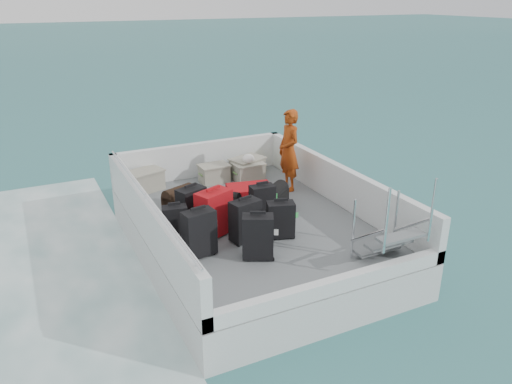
# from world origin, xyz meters

# --- Properties ---
(ground) EXTENTS (160.00, 160.00, 0.00)m
(ground) POSITION_xyz_m (0.00, 0.00, 0.00)
(ground) COLOR #1C5B62
(ground) RESTS_ON ground
(ferry_hull) EXTENTS (3.60, 5.00, 0.60)m
(ferry_hull) POSITION_xyz_m (0.00, 0.00, 0.30)
(ferry_hull) COLOR silver
(ferry_hull) RESTS_ON ground
(deck) EXTENTS (3.30, 4.70, 0.02)m
(deck) POSITION_xyz_m (0.00, 0.00, 0.61)
(deck) COLOR slate
(deck) RESTS_ON ferry_hull
(deck_fittings) EXTENTS (3.60, 5.00, 0.90)m
(deck_fittings) POSITION_xyz_m (0.35, -0.32, 0.99)
(deck_fittings) COLOR silver
(deck_fittings) RESTS_ON deck
(suitcase_0) EXTENTS (0.48, 0.32, 0.70)m
(suitcase_0) POSITION_xyz_m (-1.19, -0.79, 0.97)
(suitcase_0) COLOR black
(suitcase_0) RESTS_ON deck
(suitcase_1) EXTENTS (0.40, 0.28, 0.55)m
(suitcase_1) POSITION_xyz_m (-1.35, -0.16, 0.90)
(suitcase_1) COLOR black
(suitcase_1) RESTS_ON deck
(suitcase_2) EXTENTS (0.51, 0.41, 0.64)m
(suitcase_2) POSITION_xyz_m (-0.95, 0.23, 0.94)
(suitcase_2) COLOR black
(suitcase_2) RESTS_ON deck
(suitcase_3) EXTENTS (0.50, 0.42, 0.66)m
(suitcase_3) POSITION_xyz_m (-0.48, -1.22, 0.95)
(suitcase_3) COLOR black
(suitcase_3) RESTS_ON deck
(suitcase_4) EXTENTS (0.49, 0.35, 0.66)m
(suitcase_4) POSITION_xyz_m (-0.41, -0.66, 0.95)
(suitcase_4) COLOR black
(suitcase_4) RESTS_ON deck
(suitcase_5) EXTENTS (0.61, 0.50, 0.73)m
(suitcase_5) POSITION_xyz_m (-0.76, -0.26, 0.98)
(suitcase_5) COLOR #A90D0E
(suitcase_5) RESTS_ON deck
(suitcase_6) EXTENTS (0.47, 0.36, 0.58)m
(suitcase_6) POSITION_xyz_m (0.13, -0.78, 0.91)
(suitcase_6) COLOR black
(suitcase_6) RESTS_ON deck
(suitcase_7) EXTENTS (0.42, 0.26, 0.57)m
(suitcase_7) POSITION_xyz_m (0.21, 0.01, 0.90)
(suitcase_7) COLOR black
(suitcase_7) RESTS_ON deck
(suitcase_8) EXTENTS (0.87, 0.66, 0.31)m
(suitcase_8) POSITION_xyz_m (0.30, 0.69, 0.78)
(suitcase_8) COLOR #A90D0E
(suitcase_8) RESTS_ON deck
(duffel_0) EXTENTS (0.62, 0.49, 0.32)m
(duffel_0) POSITION_xyz_m (-0.94, 0.95, 0.78)
(duffel_0) COLOR black
(duffel_0) RESTS_ON deck
(duffel_1) EXTENTS (0.57, 0.57, 0.32)m
(duffel_1) POSITION_xyz_m (-0.31, 0.40, 0.78)
(duffel_1) COLOR black
(duffel_1) RESTS_ON deck
(duffel_2) EXTENTS (0.59, 0.56, 0.32)m
(duffel_2) POSITION_xyz_m (0.63, 0.32, 0.78)
(duffel_2) COLOR black
(duffel_2) RESTS_ON deck
(crate_0) EXTENTS (0.71, 0.59, 0.37)m
(crate_0) POSITION_xyz_m (-1.23, 2.10, 0.81)
(crate_0) COLOR gray
(crate_0) RESTS_ON deck
(crate_1) EXTENTS (0.56, 0.39, 0.33)m
(crate_1) POSITION_xyz_m (0.12, 1.95, 0.78)
(crate_1) COLOR gray
(crate_1) RESTS_ON deck
(crate_2) EXTENTS (0.58, 0.40, 0.34)m
(crate_2) POSITION_xyz_m (0.76, 1.71, 0.79)
(crate_2) COLOR gray
(crate_2) RESTS_ON deck
(crate_3) EXTENTS (0.73, 0.61, 0.38)m
(crate_3) POSITION_xyz_m (0.83, 1.91, 0.81)
(crate_3) COLOR gray
(crate_3) RESTS_ON deck
(yellow_bag) EXTENTS (0.28, 0.26, 0.22)m
(yellow_bag) POSITION_xyz_m (1.26, 2.20, 0.73)
(yellow_bag) COLOR yellow
(yellow_bag) RESTS_ON deck
(white_bag) EXTENTS (0.24, 0.24, 0.18)m
(white_bag) POSITION_xyz_m (0.76, 1.71, 1.05)
(white_bag) COLOR white
(white_bag) RESTS_ON crate_2
(passenger) EXTENTS (0.39, 0.58, 1.55)m
(passenger) POSITION_xyz_m (1.25, 0.96, 1.39)
(passenger) COLOR #D24D13
(passenger) RESTS_ON deck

